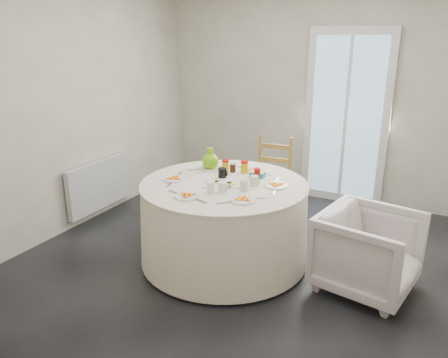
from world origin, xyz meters
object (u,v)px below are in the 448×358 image
at_px(wooden_chair, 270,178).
at_px(armchair, 369,246).
at_px(radiator, 101,184).
at_px(green_pitcher, 210,159).
at_px(table, 224,223).

distance_m(wooden_chair, armchair, 1.62).
bearing_deg(armchair, radiator, 96.69).
bearing_deg(green_pitcher, table, -46.87).
xyz_separation_m(radiator, armchair, (3.01, -0.19, 0.01)).
xyz_separation_m(radiator, table, (1.74, -0.30, -0.01)).
height_order(radiator, table, table).
distance_m(table, green_pitcher, 0.66).
height_order(radiator, armchair, armchair).
relative_size(wooden_chair, green_pitcher, 4.43).
distance_m(radiator, green_pitcher, 1.52).
bearing_deg(armchair, wooden_chair, 61.46).
height_order(wooden_chair, green_pitcher, green_pitcher).
xyz_separation_m(radiator, wooden_chair, (1.74, 0.83, 0.09)).
xyz_separation_m(table, wooden_chair, (-0.00, 1.13, 0.09)).
distance_m(radiator, wooden_chair, 1.93).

